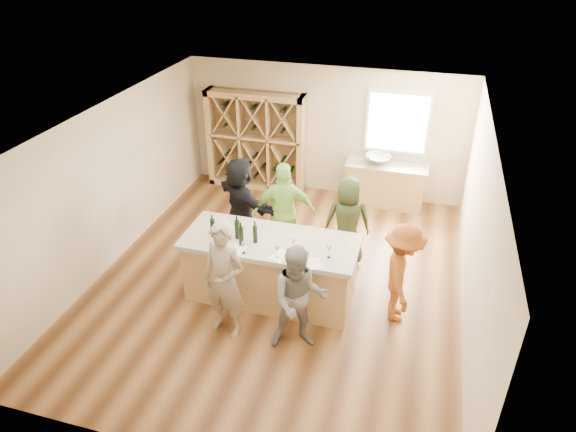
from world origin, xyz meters
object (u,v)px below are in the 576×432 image
(wine_rack, at_px, (256,141))
(person_far_right, at_px, (347,221))
(person_near_right, at_px, (299,299))
(wine_bottle_d, at_px, (241,236))
(wine_bottle_c, at_px, (237,230))
(person_server, at_px, (402,273))
(person_far_mid, at_px, (285,212))
(sink, at_px, (378,159))
(wine_bottle_b, at_px, (217,234))
(tasting_counter_base, at_px, (271,271))
(person_near_left, at_px, (224,280))
(person_far_left, at_px, (241,203))
(wine_bottle_e, at_px, (255,234))
(wine_bottle_a, at_px, (213,228))

(wine_rack, relative_size, person_far_right, 1.35)
(person_near_right, bearing_deg, wine_bottle_d, 129.94)
(wine_bottle_c, xyz_separation_m, person_near_right, (1.21, -0.86, -0.41))
(person_server, distance_m, person_far_mid, 2.40)
(sink, relative_size, wine_bottle_b, 2.04)
(person_far_mid, bearing_deg, wine_bottle_b, 49.03)
(person_near_right, height_order, person_far_right, person_near_right)
(tasting_counter_base, relative_size, wine_bottle_c, 8.43)
(wine_rack, bearing_deg, wine_bottle_d, -74.20)
(wine_bottle_c, bearing_deg, person_far_mid, 72.31)
(tasting_counter_base, relative_size, person_near_left, 1.41)
(wine_rack, xyz_separation_m, wine_bottle_c, (1.00, -3.82, 0.13))
(wine_rack, bearing_deg, sink, -1.49)
(tasting_counter_base, height_order, wine_bottle_c, wine_bottle_c)
(person_far_mid, relative_size, person_far_left, 1.04)
(wine_rack, height_order, wine_bottle_d, wine_rack)
(wine_rack, height_order, sink, wine_rack)
(person_server, bearing_deg, person_far_right, 31.57)
(person_far_mid, bearing_deg, person_far_right, 172.52)
(person_far_right, bearing_deg, wine_bottle_b, 30.78)
(person_far_left, bearing_deg, wine_bottle_c, 142.96)
(wine_bottle_c, xyz_separation_m, wine_bottle_d, (0.12, -0.16, 0.00))
(wine_rack, xyz_separation_m, wine_bottle_e, (1.30, -3.85, 0.12))
(person_far_mid, bearing_deg, tasting_counter_base, 78.87)
(wine_bottle_a, xyz_separation_m, wine_bottle_c, (0.38, 0.05, 0.01))
(person_far_left, bearing_deg, wine_bottle_b, 132.17)
(person_near_left, distance_m, person_server, 2.60)
(wine_bottle_b, distance_m, wine_bottle_c, 0.32)
(wine_bottle_b, bearing_deg, person_far_mid, 65.15)
(wine_bottle_c, bearing_deg, person_far_right, 43.48)
(tasting_counter_base, distance_m, person_far_left, 1.70)
(wine_rack, height_order, person_far_right, wine_rack)
(tasting_counter_base, height_order, person_server, person_server)
(person_server, height_order, person_far_mid, person_far_mid)
(wine_rack, bearing_deg, person_far_right, -44.15)
(wine_bottle_b, bearing_deg, person_near_right, -24.92)
(person_server, bearing_deg, wine_bottle_c, 85.48)
(wine_bottle_e, bearing_deg, person_far_mid, 85.72)
(wine_bottle_a, bearing_deg, tasting_counter_base, 8.56)
(person_near_right, bearing_deg, wine_bottle_a, 135.61)
(wine_bottle_b, relative_size, wine_bottle_d, 0.85)
(wine_bottle_a, xyz_separation_m, wine_bottle_d, (0.51, -0.12, 0.01))
(person_near_right, height_order, person_far_mid, person_far_mid)
(sink, xyz_separation_m, person_far_mid, (-1.30, -2.51, -0.09))
(wine_bottle_e, height_order, person_far_left, person_far_left)
(wine_bottle_a, bearing_deg, wine_bottle_b, -46.36)
(wine_rack, height_order, wine_bottle_b, wine_rack)
(wine_bottle_e, distance_m, person_server, 2.26)
(person_near_right, relative_size, person_far_mid, 0.90)
(person_far_right, bearing_deg, person_near_left, 47.32)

